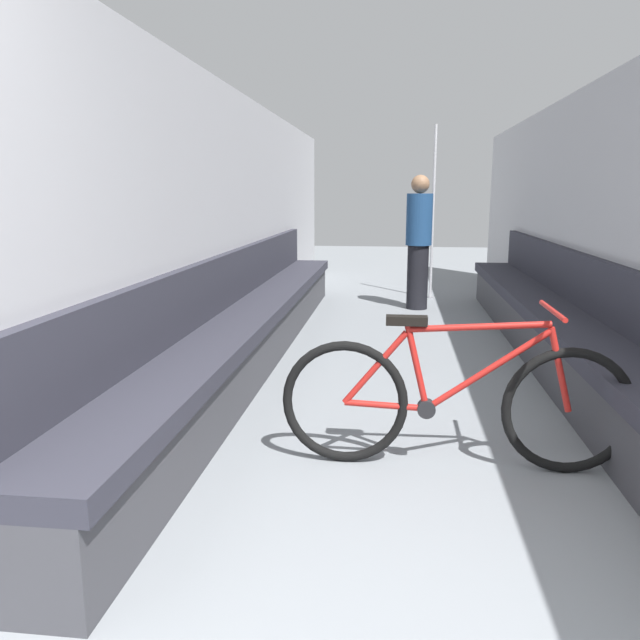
{
  "coord_description": "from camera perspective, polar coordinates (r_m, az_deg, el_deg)",
  "views": [
    {
      "loc": [
        -0.07,
        -0.97,
        1.36
      ],
      "look_at": [
        -0.54,
        2.87,
        0.56
      ],
      "focal_mm": 35.0,
      "sensor_mm": 36.0,
      "label": 1
    }
  ],
  "objects": [
    {
      "name": "bench_seat_row_left",
      "position": [
        5.12,
        -6.21,
        -0.38
      ],
      "size": [
        0.48,
        6.58,
        0.88
      ],
      "color": "#3D3D42",
      "rests_on": "ground"
    },
    {
      "name": "wall_right",
      "position": [
        5.17,
        24.59,
        7.76
      ],
      "size": [
        0.1,
        11.11,
        2.2
      ],
      "primitive_type": "cube",
      "color": "#B2B2B7",
      "rests_on": "ground"
    },
    {
      "name": "bench_seat_row_right",
      "position": [
        5.15,
        21.2,
        -1.03
      ],
      "size": [
        0.48,
        6.58,
        0.88
      ],
      "color": "#3D3D42",
      "rests_on": "ground"
    },
    {
      "name": "grab_pole_near",
      "position": [
        8.18,
        10.28,
        9.39
      ],
      "size": [
        0.08,
        0.08,
        2.18
      ],
      "color": "gray",
      "rests_on": "ground"
    },
    {
      "name": "wall_left",
      "position": [
        5.13,
        -9.19,
        8.63
      ],
      "size": [
        0.1,
        11.11,
        2.2
      ],
      "primitive_type": "cube",
      "color": "#B2B2B7",
      "rests_on": "ground"
    },
    {
      "name": "bicycle",
      "position": [
        3.17,
        12.13,
        -7.31
      ],
      "size": [
        1.72,
        0.46,
        0.82
      ],
      "rotation": [
        0.0,
        0.0,
        -0.06
      ],
      "color": "black",
      "rests_on": "ground"
    },
    {
      "name": "passenger_standing",
      "position": [
        7.39,
        9.0,
        7.14
      ],
      "size": [
        0.3,
        0.3,
        1.55
      ],
      "rotation": [
        0.0,
        0.0,
        -1.06
      ],
      "color": "black",
      "rests_on": "ground"
    }
  ]
}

